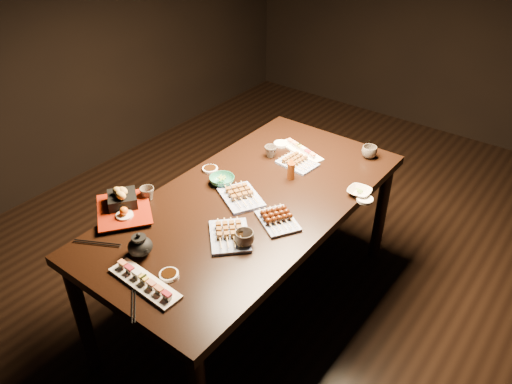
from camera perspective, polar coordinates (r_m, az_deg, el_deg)
ground at (r=3.30m, az=3.32°, el=-8.24°), size 5.00×5.00×0.00m
dining_table at (r=2.80m, az=-0.63°, el=-7.17°), size 1.40×1.99×0.75m
sushi_platter_near at (r=2.13m, az=-12.65°, el=-9.83°), size 0.36×0.12×0.04m
sushi_platter_far at (r=2.99m, az=5.16°, el=4.93°), size 0.33×0.18×0.04m
yakitori_plate_center at (r=2.56m, az=-1.74°, el=-0.22°), size 0.30×0.27×0.06m
yakitori_plate_right at (r=2.31m, az=-3.04°, el=-4.62°), size 0.30×0.30×0.06m
yakitori_plate_left at (r=2.86m, az=4.77°, el=3.60°), size 0.23×0.18×0.05m
tsukune_plate at (r=2.40m, az=2.51°, el=-2.94°), size 0.27×0.25×0.06m
edamame_bowl_green at (r=2.69m, az=-3.91°, el=1.34°), size 0.17×0.17×0.04m
edamame_bowl_cream at (r=2.65m, az=11.73°, el=0.01°), size 0.13×0.13×0.03m
tempura_tray at (r=2.53m, az=-14.97°, el=-1.26°), size 0.41×0.39×0.12m
teacup_near_left at (r=2.61m, az=-12.31°, el=-0.19°), size 0.09×0.09×0.07m
teacup_mid_right at (r=2.26m, az=-1.34°, el=-5.33°), size 0.11×0.11×0.07m
teacup_far_left at (r=2.93m, az=1.69°, el=4.65°), size 0.09×0.09×0.07m
teacup_far_right at (r=2.99m, az=12.82°, el=4.49°), size 0.12×0.12×0.07m
teapot at (r=2.26m, az=-13.14°, el=-5.81°), size 0.15×0.15×0.11m
condiment_bottle at (r=2.71m, az=4.05°, el=2.71°), size 0.05×0.05×0.13m
sauce_dish_west at (r=2.81m, az=-5.26°, el=2.61°), size 0.12×0.12×0.02m
sauce_dish_east at (r=2.61m, az=12.33°, el=-0.85°), size 0.12×0.12×0.02m
sauce_dish_se at (r=2.16m, az=-9.91°, el=-9.28°), size 0.08×0.08×0.01m
sauce_dish_nw at (r=3.06m, az=2.88°, el=5.51°), size 0.12×0.12×0.02m
chopsticks_near at (r=2.40m, az=-17.71°, el=-5.59°), size 0.21×0.12×0.01m
chopsticks_se at (r=2.07m, az=-13.81°, el=-12.35°), size 0.16×0.14×0.01m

